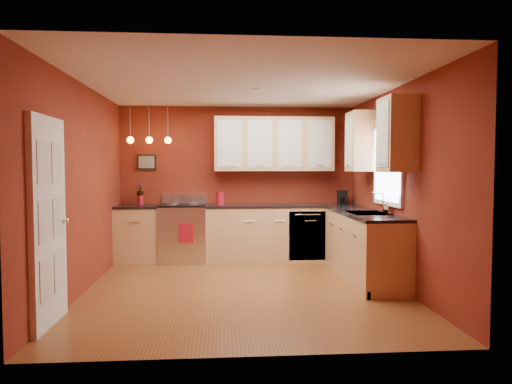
{
  "coord_description": "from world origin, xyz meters",
  "views": [
    {
      "loc": [
        -0.27,
        -5.76,
        1.55
      ],
      "look_at": [
        0.23,
        1.0,
        1.19
      ],
      "focal_mm": 32.0,
      "sensor_mm": 36.0,
      "label": 1
    }
  ],
  "objects": [
    {
      "name": "base_cabinets_right",
      "position": [
        1.7,
        0.45,
        0.45
      ],
      "size": [
        0.6,
        2.1,
        0.9
      ],
      "primitive_type": "cube",
      "color": "tan",
      "rests_on": "floor"
    },
    {
      "name": "wall_picture",
      "position": [
        -1.55,
        2.08,
        1.65
      ],
      "size": [
        0.32,
        0.03,
        0.26
      ],
      "primitive_type": "cube",
      "color": "black",
      "rests_on": "wall_back"
    },
    {
      "name": "pendant_lights",
      "position": [
        -1.45,
        1.75,
        2.01
      ],
      "size": [
        0.71,
        0.11,
        0.66
      ],
      "color": "#96969B",
      "rests_on": "ceiling"
    },
    {
      "name": "dish_towel",
      "position": [
        -0.85,
        1.47,
        0.52
      ],
      "size": [
        0.23,
        0.02,
        0.31
      ],
      "primitive_type": "cube",
      "color": "maroon",
      "rests_on": "gas_range"
    },
    {
      "name": "counter_back_left",
      "position": [
        -1.65,
        1.8,
        0.92
      ],
      "size": [
        0.7,
        0.62,
        0.04
      ],
      "primitive_type": "cube",
      "color": "black",
      "rests_on": "base_cabinets_back_left"
    },
    {
      "name": "red_vase",
      "position": [
        -1.63,
        1.88,
        1.02
      ],
      "size": [
        0.1,
        0.1,
        0.16
      ],
      "primitive_type": "cylinder",
      "color": "maroon",
      "rests_on": "counter_back_left"
    },
    {
      "name": "soap_pump",
      "position": [
        1.95,
        0.18,
        1.04
      ],
      "size": [
        0.11,
        0.11,
        0.2
      ],
      "primitive_type": "imported",
      "rotation": [
        0.0,
        0.0,
        0.28
      ],
      "color": "white",
      "rests_on": "counter_right"
    },
    {
      "name": "flowers",
      "position": [
        -1.63,
        1.88,
        1.19
      ],
      "size": [
        0.16,
        0.16,
        0.22
      ],
      "primitive_type": "imported",
      "rotation": [
        0.0,
        0.0,
        -0.43
      ],
      "color": "maroon",
      "rests_on": "red_vase"
    },
    {
      "name": "gas_range",
      "position": [
        -0.92,
        1.8,
        0.48
      ],
      "size": [
        0.76,
        0.64,
        1.11
      ],
      "color": "silver",
      "rests_on": "floor"
    },
    {
      "name": "base_cabinets_back_right",
      "position": [
        0.73,
        1.8,
        0.45
      ],
      "size": [
        2.54,
        0.6,
        0.9
      ],
      "primitive_type": "cube",
      "color": "tan",
      "rests_on": "floor"
    },
    {
      "name": "upper_cabinets_back",
      "position": [
        0.6,
        1.93,
        1.95
      ],
      "size": [
        2.0,
        0.35,
        0.9
      ],
      "primitive_type": "cube",
      "color": "tan",
      "rests_on": "wall_back"
    },
    {
      "name": "counter_back_right",
      "position": [
        0.73,
        1.8,
        0.92
      ],
      "size": [
        2.54,
        0.62,
        0.04
      ],
      "primitive_type": "cube",
      "color": "black",
      "rests_on": "base_cabinets_back_right"
    },
    {
      "name": "window",
      "position": [
        1.97,
        0.3,
        1.69
      ],
      "size": [
        0.06,
        1.02,
        1.22
      ],
      "color": "white",
      "rests_on": "wall_right"
    },
    {
      "name": "sink",
      "position": [
        1.7,
        0.3,
        0.92
      ],
      "size": [
        0.5,
        0.7,
        0.33
      ],
      "color": "#96969B",
      "rests_on": "counter_right"
    },
    {
      "name": "ceiling",
      "position": [
        0.0,
        0.0,
        2.6
      ],
      "size": [
        4.0,
        4.2,
        0.02
      ],
      "primitive_type": "cube",
      "color": "silver",
      "rests_on": "wall_back"
    },
    {
      "name": "wall_left",
      "position": [
        -2.0,
        0.0,
        1.3
      ],
      "size": [
        0.02,
        4.2,
        2.6
      ],
      "primitive_type": "cube",
      "color": "maroon",
      "rests_on": "floor"
    },
    {
      "name": "base_cabinets_back_left",
      "position": [
        -1.65,
        1.8,
        0.45
      ],
      "size": [
        0.7,
        0.6,
        0.9
      ],
      "primitive_type": "cube",
      "color": "tan",
      "rests_on": "floor"
    },
    {
      "name": "coffee_maker",
      "position": [
        1.77,
        1.88,
        1.05
      ],
      "size": [
        0.2,
        0.2,
        0.23
      ],
      "rotation": [
        0.0,
        0.0,
        -0.37
      ],
      "color": "black",
      "rests_on": "counter_back_right"
    },
    {
      "name": "dishwasher_front",
      "position": [
        1.1,
        1.51,
        0.45
      ],
      "size": [
        0.6,
        0.02,
        0.8
      ],
      "primitive_type": "cube",
      "color": "silver",
      "rests_on": "base_cabinets_back_right"
    },
    {
      "name": "wall_back",
      "position": [
        0.0,
        2.1,
        1.3
      ],
      "size": [
        4.0,
        0.02,
        2.6
      ],
      "primitive_type": "cube",
      "color": "maroon",
      "rests_on": "floor"
    },
    {
      "name": "upper_cabinets_right",
      "position": [
        1.82,
        0.32,
        1.95
      ],
      "size": [
        0.35,
        1.95,
        0.9
      ],
      "primitive_type": "cube",
      "color": "tan",
      "rests_on": "wall_right"
    },
    {
      "name": "red_canister",
      "position": [
        -0.31,
        1.79,
        1.05
      ],
      "size": [
        0.14,
        0.14,
        0.21
      ],
      "color": "maroon",
      "rests_on": "counter_back_right"
    },
    {
      "name": "door_left_wall",
      "position": [
        -1.97,
        -1.2,
        1.03
      ],
      "size": [
        0.12,
        0.82,
        2.05
      ],
      "color": "white",
      "rests_on": "floor"
    },
    {
      "name": "counter_right",
      "position": [
        1.7,
        0.45,
        0.92
      ],
      "size": [
        0.62,
        2.1,
        0.04
      ],
      "primitive_type": "cube",
      "color": "black",
      "rests_on": "base_cabinets_right"
    },
    {
      "name": "floor",
      "position": [
        0.0,
        0.0,
        0.0
      ],
      "size": [
        4.2,
        4.2,
        0.0
      ],
      "primitive_type": "plane",
      "color": "brown",
      "rests_on": "ground"
    },
    {
      "name": "wall_right",
      "position": [
        2.0,
        0.0,
        1.3
      ],
      "size": [
        0.02,
        4.2,
        2.6
      ],
      "primitive_type": "cube",
      "color": "maroon",
      "rests_on": "floor"
    },
    {
      "name": "wall_front",
      "position": [
        0.0,
        -2.1,
        1.3
      ],
      "size": [
        4.0,
        0.02,
        2.6
      ],
      "primitive_type": "cube",
      "color": "maroon",
      "rests_on": "floor"
    }
  ]
}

